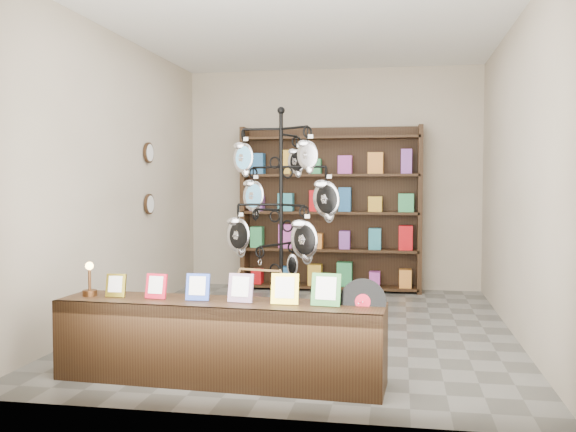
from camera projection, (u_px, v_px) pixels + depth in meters
name	position (u px, v px, depth m)	size (l,w,h in m)	color
ground	(306.00, 327.00, 6.43)	(5.00, 5.00, 0.00)	slate
room_envelope	(306.00, 142.00, 6.34)	(5.00, 5.00, 5.00)	#C0B09B
display_tree	(281.00, 205.00, 5.95)	(1.15, 1.14, 2.15)	black
front_shelf	(219.00, 341.00, 4.67)	(2.42, 0.61, 0.85)	black
back_shelving	(331.00, 214.00, 8.64)	(2.42, 0.36, 2.20)	black
wall_clocks	(149.00, 178.00, 7.48)	(0.03, 0.24, 0.84)	black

